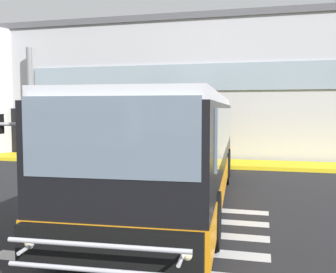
% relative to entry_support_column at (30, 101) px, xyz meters
% --- Properties ---
extents(ground_plane, '(80.00, 90.00, 0.02)m').
position_rel_entry_support_column_xyz_m(ground_plane, '(7.07, -5.40, -2.77)').
color(ground_plane, '#232326').
rests_on(ground_plane, ground).
extents(bay_paint_stripes, '(4.40, 3.96, 0.01)m').
position_rel_entry_support_column_xyz_m(bay_paint_stripes, '(9.07, -9.60, -2.75)').
color(bay_paint_stripes, silver).
rests_on(bay_paint_stripes, ground).
extents(terminal_building, '(24.07, 13.80, 6.71)m').
position_rel_entry_support_column_xyz_m(terminal_building, '(6.39, 6.24, 0.60)').
color(terminal_building, '#B7B7BC').
rests_on(terminal_building, ground).
extents(boarding_curb, '(26.27, 2.00, 0.15)m').
position_rel_entry_support_column_xyz_m(boarding_curb, '(7.07, -0.60, -2.68)').
color(boarding_curb, yellow).
rests_on(boarding_curb, ground).
extents(entry_support_column, '(0.28, 0.28, 5.21)m').
position_rel_entry_support_column_xyz_m(entry_support_column, '(0.00, 0.00, 0.00)').
color(entry_support_column, slate).
rests_on(entry_support_column, boarding_curb).
extents(bus_main_foreground, '(3.22, 11.36, 2.70)m').
position_rel_entry_support_column_xyz_m(bus_main_foreground, '(8.91, -6.88, -1.42)').
color(bus_main_foreground, black).
rests_on(bus_main_foreground, ground).
extents(passenger_near_column, '(0.51, 0.39, 1.68)m').
position_rel_entry_support_column_xyz_m(passenger_near_column, '(0.80, -0.76, -1.68)').
color(passenger_near_column, '#4C4233').
rests_on(passenger_near_column, boarding_curb).
extents(passenger_by_doorway, '(0.59, 0.38, 1.68)m').
position_rel_entry_support_column_xyz_m(passenger_by_doorway, '(1.54, -1.11, -1.64)').
color(passenger_by_doorway, '#2D2D33').
rests_on(passenger_by_doorway, boarding_curb).
extents(safety_bollard_yellow, '(0.18, 0.18, 0.90)m').
position_rel_entry_support_column_xyz_m(safety_bollard_yellow, '(6.91, -1.80, -2.31)').
color(safety_bollard_yellow, yellow).
rests_on(safety_bollard_yellow, ground).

